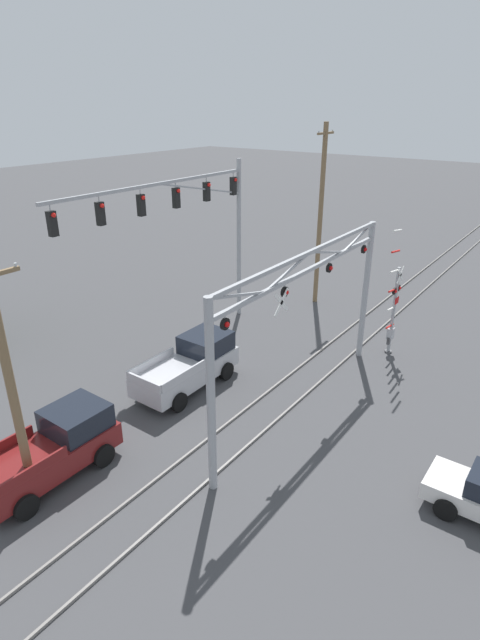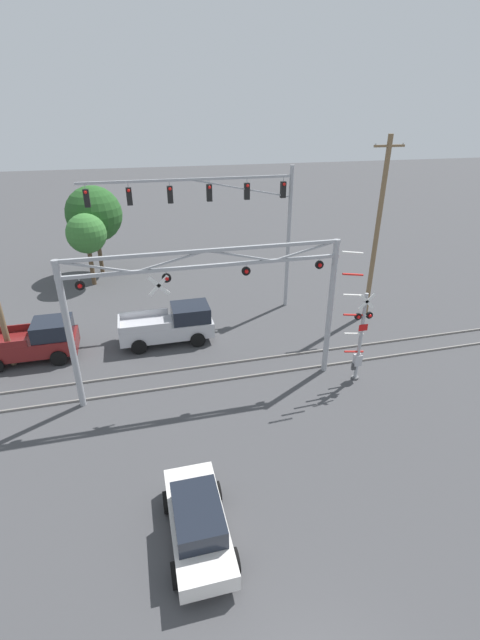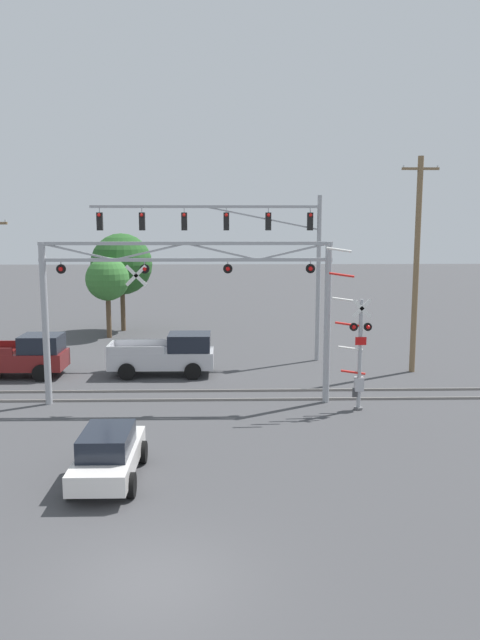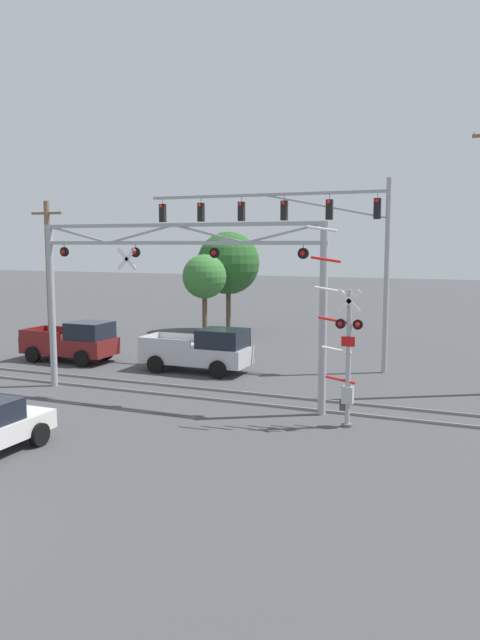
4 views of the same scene
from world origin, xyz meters
The scene contains 12 objects.
ground_plane centered at (0.00, 0.00, 0.00)m, with size 200.00×200.00×0.00m, color #424244.
rail_track_near centered at (0.00, 13.40, 0.05)m, with size 80.00×0.08×0.10m, color gray.
rail_track_far centered at (0.00, 14.83, 0.05)m, with size 80.00×0.08×0.10m, color gray.
crossing_gantry centered at (-0.01, 13.11, 4.43)m, with size 11.80×0.30×6.69m.
crossing_signal_mast centered at (6.80, 12.03, 2.32)m, with size 1.88×0.35×6.52m.
traffic_signal_span centered at (3.07, 21.12, 6.41)m, with size 12.18×0.39×8.86m.
pickup_truck_lead centered at (-1.26, 18.00, 1.02)m, with size 5.09×2.22×2.07m.
pickup_truck_following centered at (-8.35, 17.83, 1.02)m, with size 4.77×2.22×2.07m.
sedan_waiting centered at (-1.86, 5.31, 0.79)m, with size 1.88×4.15×1.54m.
utility_pole_right centered at (10.97, 18.39, 5.45)m, with size 1.80×0.28×10.60m.
background_tree_beyond_span centered at (-5.52, 30.82, 4.61)m, with size 4.19×4.19×6.72m.
background_tree_far_left_verge centered at (-6.02, 28.17, 3.81)m, with size 2.81×2.81×5.25m.
Camera 3 is at (1.57, -12.07, 7.45)m, focal length 35.00 mm.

